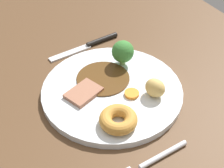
% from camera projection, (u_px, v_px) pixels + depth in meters
% --- Properties ---
extents(dining_table, '(1.20, 0.84, 0.04)m').
position_uv_depth(dining_table, '(118.00, 100.00, 0.64)').
color(dining_table, brown).
rests_on(dining_table, ground).
extents(dinner_plate, '(0.28, 0.28, 0.01)m').
position_uv_depth(dinner_plate, '(112.00, 90.00, 0.62)').
color(dinner_plate, white).
rests_on(dinner_plate, dining_table).
extents(gravy_pool, '(0.11, 0.11, 0.00)m').
position_uv_depth(gravy_pool, '(103.00, 78.00, 0.64)').
color(gravy_pool, '#563819').
rests_on(gravy_pool, dinner_plate).
extents(meat_slice_main, '(0.07, 0.08, 0.01)m').
position_uv_depth(meat_slice_main, '(84.00, 93.00, 0.60)').
color(meat_slice_main, '#9E664C').
rests_on(meat_slice_main, dinner_plate).
extents(yorkshire_pudding, '(0.07, 0.07, 0.02)m').
position_uv_depth(yorkshire_pudding, '(118.00, 119.00, 0.54)').
color(yorkshire_pudding, '#C68938').
rests_on(yorkshire_pudding, dinner_plate).
extents(roast_potato_left, '(0.05, 0.05, 0.04)m').
position_uv_depth(roast_potato_left, '(155.00, 88.00, 0.59)').
color(roast_potato_left, '#D8B260').
rests_on(roast_potato_left, dinner_plate).
extents(carrot_coin_front, '(0.03, 0.03, 0.01)m').
position_uv_depth(carrot_coin_front, '(132.00, 94.00, 0.60)').
color(carrot_coin_front, orange).
rests_on(carrot_coin_front, dinner_plate).
extents(broccoli_floret, '(0.05, 0.05, 0.06)m').
position_uv_depth(broccoli_floret, '(123.00, 52.00, 0.65)').
color(broccoli_floret, '#8CB766').
rests_on(broccoli_floret, dinner_plate).
extents(fork, '(0.03, 0.15, 0.01)m').
position_uv_depth(fork, '(147.00, 164.00, 0.49)').
color(fork, silver).
rests_on(fork, dining_table).
extents(knife, '(0.04, 0.19, 0.01)m').
position_uv_depth(knife, '(91.00, 44.00, 0.75)').
color(knife, black).
rests_on(knife, dining_table).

